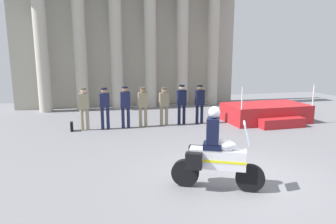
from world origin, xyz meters
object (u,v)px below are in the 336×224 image
Objects in this scene: officer_in_row_5 at (182,101)px; officer_in_row_4 at (164,103)px; officer_in_row_3 at (143,104)px; motorcycle_with_rider at (214,155)px; reviewing_stand at (266,113)px; officer_in_row_2 at (125,104)px; briefcase_on_ground at (72,127)px; officer_in_row_6 at (200,101)px; officer_in_row_1 at (105,105)px; officer_in_row_0 at (84,105)px.

officer_in_row_4 is at bearing 2.17° from officer_in_row_5.
motorcycle_with_rider is at bearing 93.05° from officer_in_row_3.
reviewing_stand is 2.10× the size of officer_in_row_2.
briefcase_on_ground is (-3.32, 6.28, -0.61)m from motorcycle_with_rider.
reviewing_stand reaches higher than officer_in_row_4.
officer_in_row_5 is (-3.84, 0.50, 0.62)m from reviewing_stand.
motorcycle_with_rider reaches higher than officer_in_row_6.
officer_in_row_3 is 0.86× the size of motorcycle_with_rider.
officer_in_row_2 is (0.83, 0.00, 0.01)m from officer_in_row_1.
officer_in_row_4 is 6.21m from motorcycle_with_rider.
officer_in_row_4 is (3.25, -0.09, -0.04)m from officer_in_row_0.
officer_in_row_4 is at bearing 173.01° from officer_in_row_3.
officer_in_row_4 is (0.88, -0.09, -0.01)m from officer_in_row_3.
officer_in_row_3 is (-5.51, 0.55, 0.59)m from reviewing_stand.
motorcycle_with_rider is at bearing 84.96° from officer_in_row_4.
officer_in_row_1 is 0.88× the size of motorcycle_with_rider.
motorcycle_with_rider reaches higher than officer_in_row_1.
officer_in_row_1 is 1.54m from briefcase_on_ground.
officer_in_row_5 is 1.01× the size of officer_in_row_6.
reviewing_stand is 7.12m from officer_in_row_1.
officer_in_row_2 is 1.05× the size of officer_in_row_4.
officer_in_row_5 reaches higher than officer_in_row_4.
officer_in_row_2 reaches higher than officer_in_row_4.
officer_in_row_5 is at bearing -6.96° from officer_in_row_6.
officer_in_row_5 is at bearing 172.62° from reviewing_stand.
officer_in_row_1 is 4.66× the size of briefcase_on_ground.
officer_in_row_3 is at bearing -4.05° from officer_in_row_6.
officer_in_row_4 is at bearing 177.35° from officer_in_row_0.
motorcycle_with_rider reaches higher than officer_in_row_2.
motorcycle_with_rider is at bearing 99.68° from officer_in_row_2.
motorcycle_with_rider is at bearing -62.15° from briefcase_on_ground.
officer_in_row_1 is 1.01× the size of officer_in_row_3.
officer_in_row_6 is (1.59, -0.04, 0.04)m from officer_in_row_4.
reviewing_stand is 6.30m from officer_in_row_2.
officer_in_row_0 is 0.89× the size of motorcycle_with_rider.
officer_in_row_2 is 0.74m from officer_in_row_3.
officer_in_row_4 is 4.52× the size of briefcase_on_ground.
officer_in_row_0 is 0.99× the size of officer_in_row_2.
officer_in_row_3 is 4.59× the size of briefcase_on_ground.
officer_in_row_0 is 3.25m from officer_in_row_4.
officer_in_row_4 is 0.80m from officer_in_row_5.
motorcycle_with_rider is (0.44, -6.28, -0.18)m from officer_in_row_3.
briefcase_on_ground is at bearing 0.05° from officer_in_row_0.
motorcycle_with_rider is at bearing 113.08° from officer_in_row_0.
officer_in_row_2 is 3.20m from officer_in_row_6.
reviewing_stand is at bearing 171.63° from officer_in_row_5.
briefcase_on_ground is at bearing 176.33° from reviewing_stand.
officer_in_row_6 is at bearing -1.33° from briefcase_on_ground.
officer_in_row_1 is at bearing -0.67° from officer_in_row_2.
briefcase_on_ground is at bearing 145.11° from motorcycle_with_rider.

